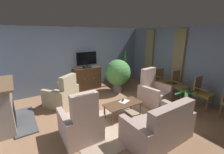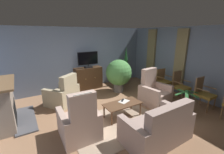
{
  "view_description": "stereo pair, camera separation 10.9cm",
  "coord_description": "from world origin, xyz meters",
  "views": [
    {
      "loc": [
        -2.34,
        -3.25,
        2.3
      ],
      "look_at": [
        0.02,
        0.35,
        1.06
      ],
      "focal_mm": 24.25,
      "sensor_mm": 36.0,
      "label": 1
    },
    {
      "loc": [
        -2.24,
        -3.31,
        2.3
      ],
      "look_at": [
        0.02,
        0.35,
        1.06
      ],
      "focal_mm": 24.25,
      "sensor_mm": 36.0,
      "label": 2
    }
  ],
  "objects": [
    {
      "name": "curtain_panel_far",
      "position": [
        2.97,
        1.68,
        1.4
      ],
      "size": [
        0.1,
        0.44,
        2.14
      ],
      "primitive_type": "cube",
      "color": "#8E7F56"
    },
    {
      "name": "folded_newspaper",
      "position": [
        0.15,
        -0.1,
        0.42
      ],
      "size": [
        0.35,
        0.3,
        0.01
      ],
      "primitive_type": "cube",
      "rotation": [
        0.0,
        0.0,
        0.31
      ],
      "color": "silver",
      "rests_on": "coffee_table"
    },
    {
      "name": "potted_plant_small_fern_corner",
      "position": [
        1.9,
        2.18,
        0.95
      ],
      "size": [
        0.36,
        0.36,
        1.73
      ],
      "color": "slate",
      "rests_on": "ground_plane"
    },
    {
      "name": "tv_remote",
      "position": [
        0.15,
        -0.03,
        0.43
      ],
      "size": [
        0.16,
        0.15,
        0.02
      ],
      "primitive_type": "cube",
      "rotation": [
        0.0,
        0.0,
        3.82
      ],
      "color": "black",
      "rests_on": "coffee_table"
    },
    {
      "name": "coffee_table",
      "position": [
        0.05,
        -0.18,
        0.37
      ],
      "size": [
        1.07,
        0.52,
        0.42
      ],
      "color": "brown",
      "rests_on": "ground_plane"
    },
    {
      "name": "side_chair_mid_row",
      "position": [
        2.51,
        -1.06,
        0.52
      ],
      "size": [
        0.47,
        0.5,
        0.98
      ],
      "color": "olive",
      "rests_on": "ground_plane"
    },
    {
      "name": "side_chair_nearest_door",
      "position": [
        2.52,
        -0.24,
        0.53
      ],
      "size": [
        0.48,
        0.51,
        1.01
      ],
      "color": "olive",
      "rests_on": "ground_plane"
    },
    {
      "name": "ground_plane",
      "position": [
        0.0,
        0.0,
        -0.02
      ],
      "size": [
        6.66,
        6.18,
        0.04
      ],
      "primitive_type": "cube",
      "color": "#936B4C"
    },
    {
      "name": "wall_right_with_window",
      "position": [
        3.08,
        0.0,
        1.28
      ],
      "size": [
        0.1,
        6.18,
        2.55
      ],
      "primitive_type": "cube",
      "color": "slate",
      "rests_on": "ground_plane"
    },
    {
      "name": "sofa_floral",
      "position": [
        0.11,
        -1.42,
        0.32
      ],
      "size": [
        1.51,
        0.86,
        0.97
      ],
      "color": "#A3897F",
      "rests_on": "ground_plane"
    },
    {
      "name": "armchair_facing_sofa",
      "position": [
        -1.16,
        1.56,
        0.33
      ],
      "size": [
        1.22,
        1.2,
        1.04
      ],
      "color": "tan",
      "rests_on": "ground_plane"
    },
    {
      "name": "armchair_in_far_corner",
      "position": [
        1.46,
        -0.02,
        0.36
      ],
      "size": [
        0.94,
        0.9,
        1.17
      ],
      "color": "#BC9E8E",
      "rests_on": "ground_plane"
    },
    {
      "name": "side_chair_far_end",
      "position": [
        2.52,
        0.51,
        0.51
      ],
      "size": [
        0.49,
        0.47,
        0.94
      ],
      "color": "olive",
      "rests_on": "ground_plane"
    },
    {
      "name": "potted_plant_leafy_by_curtain",
      "position": [
        1.7,
        -1.0,
        0.22
      ],
      "size": [
        0.95,
        0.72,
        0.75
      ],
      "color": "beige",
      "rests_on": "ground_plane"
    },
    {
      "name": "armchair_near_window",
      "position": [
        -1.3,
        -0.39,
        0.36
      ],
      "size": [
        0.84,
        0.91,
        1.21
      ],
      "color": "#BC9E8E",
      "rests_on": "ground_plane"
    },
    {
      "name": "tv_cabinet",
      "position": [
        0.16,
        2.49,
        0.44
      ],
      "size": [
        1.15,
        0.46,
        0.93
      ],
      "color": "black",
      "rests_on": "ground_plane"
    },
    {
      "name": "rug_central",
      "position": [
        -0.3,
        -0.39,
        0.01
      ],
      "size": [
        2.42,
        1.72,
        0.01
      ],
      "primitive_type": "cube",
      "color": "tan",
      "rests_on": "ground_plane"
    },
    {
      "name": "potted_plant_tall_palm_by_window",
      "position": [
        1.05,
        1.51,
        0.77
      ],
      "size": [
        1.03,
        1.03,
        1.32
      ],
      "color": "slate",
      "rests_on": "ground_plane"
    },
    {
      "name": "wall_back",
      "position": [
        0.0,
        2.84,
        1.28
      ],
      "size": [
        6.66,
        0.1,
        2.55
      ],
      "primitive_type": "cube",
      "color": "slate",
      "rests_on": "ground_plane"
    },
    {
      "name": "fireplace",
      "position": [
        -2.75,
        1.1,
        0.56
      ],
      "size": [
        0.95,
        1.53,
        1.16
      ],
      "color": "#4C4C51",
      "rests_on": "ground_plane"
    },
    {
      "name": "television",
      "position": [
        0.16,
        2.44,
        1.28
      ],
      "size": [
        0.87,
        0.2,
        0.66
      ],
      "color": "black",
      "rests_on": "tv_cabinet"
    },
    {
      "name": "curtain_panel_near",
      "position": [
        2.97,
        0.18,
        1.4
      ],
      "size": [
        0.1,
        0.44,
        2.14
      ],
      "primitive_type": "cube",
      "color": "#8E7F56"
    }
  ]
}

